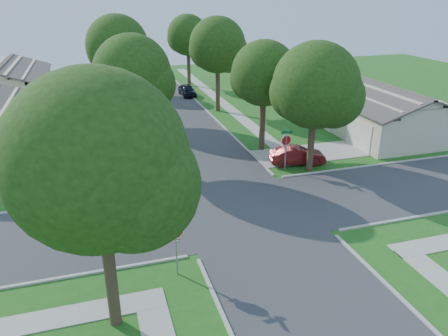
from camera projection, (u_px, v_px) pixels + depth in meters
ground at (243, 210)px, 24.58m from camera, size 100.00×100.00×0.00m
road_ns at (243, 210)px, 24.58m from camera, size 7.00×100.00×0.02m
sidewalk_ne at (217, 99)px, 49.18m from camera, size 1.20×40.00×0.04m
sidewalk_nw at (106, 107)px, 45.86m from camera, size 1.20×40.00×0.04m
driveway at (310, 153)px, 32.98m from camera, size 8.80×3.60×0.05m
stop_sign_sw at (175, 234)px, 18.37m from camera, size 1.05×0.80×2.98m
stop_sign_ne at (286, 142)px, 29.22m from camera, size 1.05×0.80×2.98m
tree_e_near at (265, 76)px, 31.65m from camera, size 4.97×4.80×8.28m
tree_e_mid at (218, 48)px, 42.02m from camera, size 5.59×5.40×9.21m
tree_e_far at (188, 37)px, 53.59m from camera, size 5.17×5.00×8.72m
tree_w_near at (133, 77)px, 28.92m from camera, size 5.38×5.20×8.97m
tree_w_mid at (118, 49)px, 39.37m from camera, size 5.80×5.60×9.56m
tree_w_far at (110, 44)px, 51.22m from camera, size 4.76×4.60×8.04m
tree_sw_corner at (100, 168)px, 13.98m from camera, size 6.21×6.00×9.55m
tree_ne_corner at (316, 89)px, 27.88m from camera, size 5.80×5.60×8.66m
house_ne_near at (374, 113)px, 38.05m from camera, size 8.42×13.60×4.23m
house_ne_far at (287, 76)px, 53.94m from camera, size 8.42×13.60×4.23m
house_nw_far at (9, 87)px, 47.89m from camera, size 8.42×13.60×4.23m
car_driveway at (297, 155)px, 30.82m from camera, size 4.09×2.09×1.28m
car_curb_east at (187, 90)px, 50.33m from camera, size 1.66×3.81×1.28m
car_curb_west at (136, 72)px, 60.68m from camera, size 2.18×4.89×1.39m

